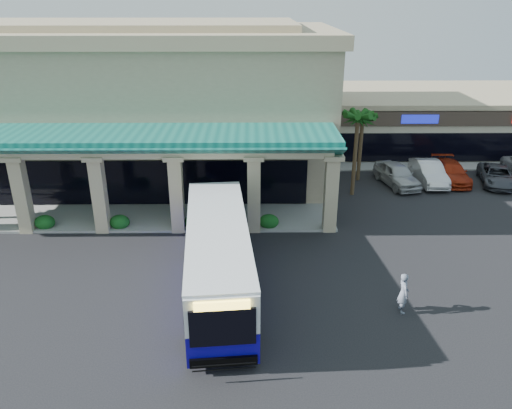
{
  "coord_description": "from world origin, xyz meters",
  "views": [
    {
      "loc": [
        1.37,
        -21.82,
        13.12
      ],
      "look_at": [
        1.61,
        4.0,
        2.2
      ],
      "focal_mm": 35.0,
      "sensor_mm": 36.0,
      "label": 1
    }
  ],
  "objects_px": {
    "car_red": "(451,172)",
    "car_white": "(429,172)",
    "pedestrian": "(403,293)",
    "car_gray": "(497,175)",
    "transit_bus": "(218,258)",
    "car_silver": "(397,174)"
  },
  "relations": [
    {
      "from": "transit_bus",
      "to": "pedestrian",
      "type": "xyz_separation_m",
      "value": [
        8.27,
        -1.86,
        -0.74
      ]
    },
    {
      "from": "transit_bus",
      "to": "pedestrian",
      "type": "bearing_deg",
      "value": -17.79
    },
    {
      "from": "pedestrian",
      "to": "car_red",
      "type": "relative_size",
      "value": 0.39
    },
    {
      "from": "car_red",
      "to": "car_gray",
      "type": "relative_size",
      "value": 1.03
    },
    {
      "from": "pedestrian",
      "to": "car_red",
      "type": "height_order",
      "value": "pedestrian"
    },
    {
      "from": "car_white",
      "to": "car_gray",
      "type": "relative_size",
      "value": 1.02
    },
    {
      "from": "car_silver",
      "to": "car_red",
      "type": "height_order",
      "value": "car_silver"
    },
    {
      "from": "car_white",
      "to": "transit_bus",
      "type": "bearing_deg",
      "value": -135.27
    },
    {
      "from": "car_white",
      "to": "car_gray",
      "type": "xyz_separation_m",
      "value": [
        5.0,
        -0.35,
        -0.14
      ]
    },
    {
      "from": "car_silver",
      "to": "car_red",
      "type": "bearing_deg",
      "value": -1.69
    },
    {
      "from": "pedestrian",
      "to": "car_gray",
      "type": "distance_m",
      "value": 19.86
    },
    {
      "from": "car_red",
      "to": "car_gray",
      "type": "bearing_deg",
      "value": -9.82
    },
    {
      "from": "car_red",
      "to": "transit_bus",
      "type": "bearing_deg",
      "value": -135.51
    },
    {
      "from": "car_white",
      "to": "car_gray",
      "type": "bearing_deg",
      "value": -3.79
    },
    {
      "from": "car_gray",
      "to": "pedestrian",
      "type": "bearing_deg",
      "value": -110.78
    },
    {
      "from": "pedestrian",
      "to": "car_white",
      "type": "relative_size",
      "value": 0.39
    },
    {
      "from": "pedestrian",
      "to": "car_white",
      "type": "xyz_separation_m",
      "value": [
        6.58,
        16.48,
        -0.14
      ]
    },
    {
      "from": "transit_bus",
      "to": "car_white",
      "type": "distance_m",
      "value": 20.86
    },
    {
      "from": "pedestrian",
      "to": "car_gray",
      "type": "xyz_separation_m",
      "value": [
        11.58,
        16.14,
        -0.29
      ]
    },
    {
      "from": "pedestrian",
      "to": "car_red",
      "type": "bearing_deg",
      "value": -30.53
    },
    {
      "from": "car_red",
      "to": "car_white",
      "type": "bearing_deg",
      "value": -166.4
    },
    {
      "from": "transit_bus",
      "to": "car_silver",
      "type": "height_order",
      "value": "transit_bus"
    }
  ]
}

